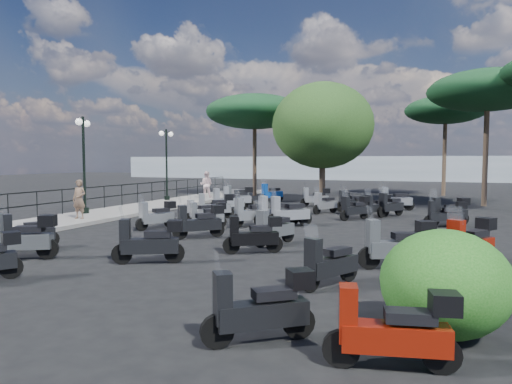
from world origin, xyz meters
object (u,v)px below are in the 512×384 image
(lamp_post_2, at_px, (167,160))
(scooter_17, at_px, (316,198))
(scooter_22, at_px, (356,204))
(scooter_5, at_px, (236,196))
(scooter_19, at_px, (329,264))
(scooter_28, at_px, (449,212))
(scooter_3, at_px, (215,206))
(scooter_32, at_px, (377,206))
(pine_0, at_px, (446,110))
(scooter_2, at_px, (157,216))
(scooter_27, at_px, (446,215))
(scooter_8, at_px, (251,214))
(scooter_11, at_px, (271,194))
(scooter_26, at_px, (470,243))
(pine_1, at_px, (488,91))
(scooter_7, at_px, (199,222))
(woman, at_px, (79,199))
(scooter_24, at_px, (393,331))
(scooter_10, at_px, (227,202))
(scooter_18, at_px, (261,308))
(pine_2, at_px, (255,112))
(scooter_30, at_px, (276,213))
(scooter_31, at_px, (352,202))
(lamp_post_1, at_px, (84,158))
(scooter_25, at_px, (398,245))
(scooter_1, at_px, (26,234))
(scooter_13, at_px, (254,235))
(scooter_0, at_px, (21,238))
(scooter_14, at_px, (288,213))
(broadleaf_tree, at_px, (323,126))
(scooter_12, at_px, (149,242))
(scooter_15, at_px, (207,216))
(scooter_21, at_px, (355,208))
(scooter_20, at_px, (274,229))
(scooter_29, at_px, (390,206))
(pedestrian_far, at_px, (206,185))
(scooter_4, at_px, (237,198))

(lamp_post_2, bearing_deg, scooter_17, 6.70)
(scooter_22, bearing_deg, scooter_5, 42.42)
(scooter_19, distance_m, scooter_28, 10.35)
(scooter_3, distance_m, scooter_32, 7.16)
(scooter_32, height_order, pine_0, pine_0)
(scooter_2, distance_m, scooter_27, 10.74)
(scooter_8, xyz_separation_m, scooter_11, (-2.68, 9.98, 0.00))
(pine_0, bearing_deg, scooter_32, -101.91)
(scooter_26, height_order, pine_1, pine_1)
(scooter_7, bearing_deg, scooter_27, -99.52)
(woman, height_order, scooter_24, woman)
(scooter_10, distance_m, scooter_18, 15.84)
(scooter_10, distance_m, pine_2, 11.84)
(scooter_19, xyz_separation_m, scooter_28, (2.48, 10.05, 0.07))
(scooter_30, xyz_separation_m, scooter_32, (3.27, 4.27, -0.03))
(scooter_22, bearing_deg, scooter_31, -7.46)
(lamp_post_1, relative_size, scooter_31, 2.80)
(scooter_25, distance_m, scooter_30, 7.30)
(lamp_post_2, xyz_separation_m, scooter_30, (9.22, -6.97, -2.02))
(scooter_1, xyz_separation_m, scooter_13, (6.13, 1.85, 0.03))
(scooter_0, bearing_deg, scooter_28, -71.74)
(scooter_0, xyz_separation_m, scooter_14, (4.62, 7.90, -0.04))
(scooter_17, xyz_separation_m, scooter_25, (5.15, -13.15, 0.06))
(broadleaf_tree, bearing_deg, lamp_post_2, -158.32)
(scooter_0, relative_size, scooter_31, 1.13)
(scooter_11, relative_size, scooter_12, 0.98)
(scooter_10, bearing_deg, scooter_27, -141.26)
(scooter_2, xyz_separation_m, scooter_10, (0.13, 5.83, 0.02))
(scooter_3, bearing_deg, scooter_15, 165.14)
(woman, distance_m, scooter_15, 5.61)
(scooter_21, height_order, broadleaf_tree, broadleaf_tree)
(scooter_8, bearing_deg, scooter_20, 160.60)
(scooter_11, bearing_deg, scooter_14, 143.58)
(scooter_26, bearing_deg, pine_1, -61.67)
(lamp_post_2, xyz_separation_m, pine_0, (15.51, 11.60, 3.48))
(scooter_10, height_order, scooter_29, scooter_10)
(pedestrian_far, bearing_deg, scooter_31, 150.56)
(lamp_post_2, relative_size, scooter_31, 2.74)
(scooter_25, relative_size, scooter_32, 1.23)
(scooter_27, bearing_deg, scooter_4, 51.18)
(scooter_0, bearing_deg, scooter_2, -30.30)
(scooter_5, height_order, scooter_14, scooter_14)
(pine_2, bearing_deg, scooter_7, -74.38)
(scooter_14, distance_m, scooter_26, 7.48)
(scooter_3, bearing_deg, lamp_post_1, 69.06)
(lamp_post_2, relative_size, scooter_12, 2.59)
(scooter_25, bearing_deg, scooter_22, -12.27)
(scooter_25, relative_size, scooter_31, 1.12)
(woman, xyz_separation_m, scooter_28, (13.90, 4.37, -0.41))
(scooter_1, bearing_deg, scooter_17, -78.14)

